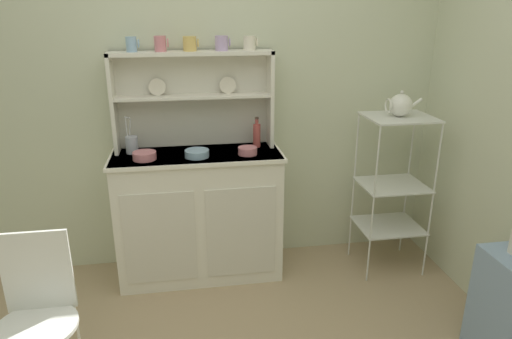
# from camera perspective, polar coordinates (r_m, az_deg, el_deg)

# --- Properties ---
(wall_back) EXTENTS (3.84, 0.05, 2.50)m
(wall_back) POSITION_cam_1_polar(r_m,az_deg,el_deg) (3.18, -5.97, 9.79)
(wall_back) COLOR beige
(wall_back) RESTS_ON ground
(hutch_cabinet) EXTENTS (1.11, 0.45, 0.88)m
(hutch_cabinet) POSITION_cam_1_polar(r_m,az_deg,el_deg) (3.16, -7.03, -5.46)
(hutch_cabinet) COLOR white
(hutch_cabinet) RESTS_ON ground
(hutch_shelf_unit) EXTENTS (1.04, 0.18, 0.64)m
(hutch_shelf_unit) POSITION_cam_1_polar(r_m,az_deg,el_deg) (3.08, -7.80, 9.55)
(hutch_shelf_unit) COLOR silver
(hutch_shelf_unit) RESTS_ON hutch_cabinet
(bakers_rack) EXTENTS (0.43, 0.38, 1.11)m
(bakers_rack) POSITION_cam_1_polar(r_m,az_deg,el_deg) (3.28, 16.63, -0.78)
(bakers_rack) COLOR silver
(bakers_rack) RESTS_ON ground
(wire_chair) EXTENTS (0.36, 0.36, 0.85)m
(wire_chair) POSITION_cam_1_polar(r_m,az_deg,el_deg) (2.36, -25.50, -15.08)
(wire_chair) COLOR white
(wire_chair) RESTS_ON ground
(cup_sky_0) EXTENTS (0.08, 0.07, 0.09)m
(cup_sky_0) POSITION_cam_1_polar(r_m,az_deg,el_deg) (3.01, -15.14, 14.74)
(cup_sky_0) COLOR #8EB2D1
(cup_sky_0) RESTS_ON hutch_shelf_unit
(cup_rose_1) EXTENTS (0.09, 0.07, 0.09)m
(cup_rose_1) POSITION_cam_1_polar(r_m,az_deg,el_deg) (3.00, -11.74, 15.02)
(cup_rose_1) COLOR #D17A84
(cup_rose_1) RESTS_ON hutch_shelf_unit
(cup_gold_2) EXTENTS (0.10, 0.08, 0.09)m
(cup_gold_2) POSITION_cam_1_polar(r_m,az_deg,el_deg) (3.00, -8.18, 15.17)
(cup_gold_2) COLOR #DBB760
(cup_gold_2) RESTS_ON hutch_shelf_unit
(cup_lilac_3) EXTENTS (0.10, 0.08, 0.09)m
(cup_lilac_3) POSITION_cam_1_polar(r_m,az_deg,el_deg) (3.01, -4.26, 15.34)
(cup_lilac_3) COLOR #B79ECC
(cup_lilac_3) RESTS_ON hutch_shelf_unit
(cup_cream_4) EXTENTS (0.09, 0.08, 0.09)m
(cup_cream_4) POSITION_cam_1_polar(r_m,az_deg,el_deg) (3.03, -0.78, 15.40)
(cup_cream_4) COLOR silver
(cup_cream_4) RESTS_ON hutch_shelf_unit
(bowl_mixing_large) EXTENTS (0.15, 0.15, 0.05)m
(bowl_mixing_large) POSITION_cam_1_polar(r_m,az_deg,el_deg) (2.94, -13.64, 1.67)
(bowl_mixing_large) COLOR #D17A84
(bowl_mixing_large) RESTS_ON hutch_cabinet
(bowl_floral_medium) EXTENTS (0.15, 0.15, 0.05)m
(bowl_floral_medium) POSITION_cam_1_polar(r_m,az_deg,el_deg) (2.93, -7.33, 1.98)
(bowl_floral_medium) COLOR #8EB2D1
(bowl_floral_medium) RESTS_ON hutch_cabinet
(bowl_cream_small) EXTENTS (0.12, 0.12, 0.05)m
(bowl_cream_small) POSITION_cam_1_polar(r_m,az_deg,el_deg) (2.96, -1.05, 2.33)
(bowl_cream_small) COLOR #D17A84
(bowl_cream_small) RESTS_ON hutch_cabinet
(jam_bottle) EXTENTS (0.05, 0.05, 0.20)m
(jam_bottle) POSITION_cam_1_polar(r_m,az_deg,el_deg) (3.10, 0.09, 4.33)
(jam_bottle) COLOR #B74C47
(jam_bottle) RESTS_ON hutch_cabinet
(utensil_jar) EXTENTS (0.08, 0.08, 0.24)m
(utensil_jar) POSITION_cam_1_polar(r_m,az_deg,el_deg) (3.08, -15.12, 3.03)
(utensil_jar) COLOR #B2B7C6
(utensil_jar) RESTS_ON hutch_cabinet
(porcelain_teapot) EXTENTS (0.24, 0.15, 0.17)m
(porcelain_teapot) POSITION_cam_1_polar(r_m,az_deg,el_deg) (3.15, 17.46, 7.61)
(porcelain_teapot) COLOR white
(porcelain_teapot) RESTS_ON bakers_rack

